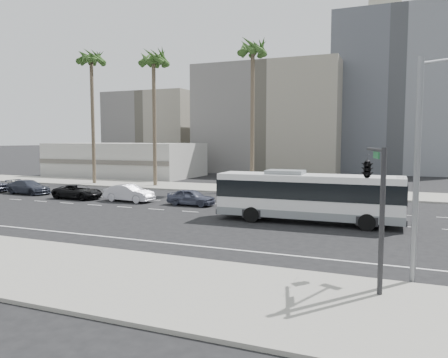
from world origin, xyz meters
The scene contains 18 objects.
ground centered at (0.00, 0.00, 0.00)m, with size 700.00×700.00×0.00m, color black.
sidewalk_north centered at (0.00, 15.50, 0.07)m, with size 120.00×7.00×0.15m, color gray.
sidewalk_south centered at (0.00, -15.50, 0.07)m, with size 120.00×7.00×0.15m, color gray.
commercial_low centered at (-30.00, 25.99, 2.50)m, with size 22.00×12.16×5.00m.
midrise_beige_west centered at (-12.00, 45.00, 9.00)m, with size 24.00×18.00×18.00m, color slate.
midrise_gray_center centered at (8.00, 52.00, 13.00)m, with size 20.00×20.00×26.00m, color #585C63.
midrise_beige_far centered at (-38.00, 50.00, 7.50)m, with size 18.00×16.00×15.00m, color slate.
civic_tower centered at (-2.00, 250.00, 38.83)m, with size 42.00×42.00×129.00m.
city_bus centered at (3.20, -0.92, 1.82)m, with size 12.08×2.96×3.46m.
car_a centered at (-7.38, 2.96, 0.70)m, with size 4.12×1.66×1.40m, color #424659.
car_b centered at (-13.52, 2.92, 0.76)m, with size 4.63×1.61×1.53m, color #BCBAC5.
car_c centered at (-19.02, 2.63, 0.67)m, with size 4.80×2.21×1.33m, color black.
car_d centered at (-26.13, 3.60, 0.72)m, with size 4.94×2.01×1.43m, color #2A2E3B.
streetlight_corner centered at (9.53, -11.35, 5.06)m, with size 2.03×4.01×8.99m.
traffic_signal centered at (7.62, -11.39, 4.37)m, with size 2.43×3.33×5.23m.
palm_near centered at (-5.95, 14.79, 14.69)m, with size 4.82×4.82×16.22m.
palm_mid centered at (-17.88, 14.55, 14.38)m, with size 5.18×5.18×15.99m.
palm_far centered at (-26.30, 14.04, 15.03)m, with size 4.81×4.81×16.55m.
Camera 1 is at (8.73, -29.30, 5.48)m, focal length 34.64 mm.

